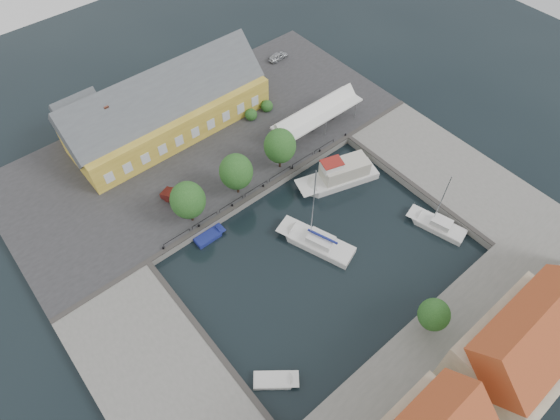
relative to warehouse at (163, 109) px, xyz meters
name	(u,v)px	position (x,y,z in m)	size (l,w,h in m)	color
ground	(312,248)	(2.60, -28.36, -4.43)	(140.00, 140.00, 0.00)	black
north_quay	(204,142)	(2.60, -5.36, -3.93)	(56.00, 26.00, 1.00)	#2D2D30
west_quay	(161,378)	(-19.40, -30.36, -3.93)	(12.00, 24.00, 1.00)	slate
east_quay	(442,168)	(24.60, -30.36, -3.93)	(12.00, 24.00, 1.00)	slate
south_bank	(456,382)	(2.60, -49.36, -3.93)	(56.00, 14.00, 1.00)	slate
quay_edge_fittings	(287,218)	(2.62, -23.61, -3.37)	(56.00, 24.72, 0.40)	#383533
warehouse	(163,109)	(0.00, 0.00, 0.00)	(28.56, 14.00, 9.55)	gold
tent_canopy	(318,113)	(16.60, -13.86, -0.74)	(14.00, 4.00, 2.83)	white
quay_trees	(236,172)	(0.60, -16.36, 0.45)	(18.20, 4.20, 6.30)	black
car_silver	(278,56)	(23.07, 2.65, -2.83)	(1.42, 3.52, 1.20)	#B3B6BB
car_red	(178,198)	(-6.20, -12.85, -2.67)	(1.60, 4.58, 1.51)	maroon
center_sailboat	(317,243)	(3.38, -28.42, -4.06)	(5.88, 9.95, 13.18)	silver
trawler	(340,176)	(12.68, -22.75, -3.41)	(11.54, 6.44, 5.00)	silver
east_boat_c	(437,226)	(16.56, -36.06, -4.17)	(4.15, 7.62, 9.59)	silver
launch_sw	(275,381)	(-10.87, -37.70, -4.34)	(4.58, 4.16, 0.98)	silver
launch_nw	(209,237)	(-6.00, -19.19, -4.34)	(3.96, 1.59, 0.88)	navy
townhouses	(508,369)	(4.52, -51.60, 1.40)	(36.30, 8.50, 12.00)	beige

